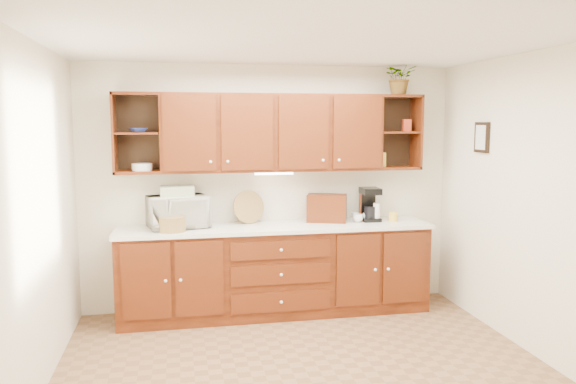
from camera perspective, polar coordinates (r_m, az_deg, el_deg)
name	(u,v)px	position (r m, az deg, el deg)	size (l,w,h in m)	color
floor	(307,372)	(4.75, 1.91, -17.82)	(4.00, 4.00, 0.00)	brown
ceiling	(308,41)	(4.34, 2.05, 15.04)	(4.00, 4.00, 0.00)	white
back_wall	(271,187)	(6.06, -1.78, 0.48)	(4.00, 4.00, 0.00)	#EBE2C5
left_wall	(32,222)	(4.37, -24.53, -2.76)	(3.50, 3.50, 0.00)	#EBE2C5
right_wall	(538,206)	(5.19, 24.03, -1.26)	(3.50, 3.50, 0.00)	#EBE2C5
base_cabinets	(276,271)	(5.93, -1.27, -8.04)	(3.20, 0.60, 0.90)	#351306
countertop	(276,227)	(5.82, -1.27, -3.59)	(3.24, 0.64, 0.04)	white
upper_cabinets	(274,132)	(5.86, -1.45, 6.06)	(3.20, 0.33, 0.80)	#351306
undercabinet_light	(274,173)	(5.83, -1.44, 1.90)	(0.40, 0.05, 0.03)	white
framed_picture	(482,137)	(5.89, 19.10, 5.27)	(0.03, 0.24, 0.30)	black
wicker_basket	(172,224)	(5.58, -11.68, -3.21)	(0.26, 0.26, 0.15)	olive
microwave	(178,212)	(5.77, -11.12, -1.98)	(0.58, 0.39, 0.32)	beige
towel_stack	(177,191)	(5.74, -11.17, 0.10)	(0.33, 0.24, 0.10)	#E7DD6D
wine_bottle	(207,214)	(5.73, -8.19, -2.21)	(0.07, 0.07, 0.28)	black
woven_tray	(249,222)	(5.94, -4.00, -3.09)	(0.35, 0.35, 0.02)	olive
bread_box	(327,208)	(6.03, 3.97, -1.64)	(0.41, 0.26, 0.29)	#351306
mug_tree	(360,217)	(6.11, 7.35, -2.51)	(0.24, 0.25, 0.29)	#351306
canister_red	(339,215)	(6.05, 5.20, -2.35)	(0.12, 0.12, 0.14)	#AF3319
canister_white	(377,212)	(6.09, 8.99, -2.05)	(0.07, 0.07, 0.20)	white
canister_yellow	(393,217)	(6.14, 10.63, -2.48)	(0.10, 0.10, 0.10)	gold
coffee_maker	(369,205)	(6.14, 8.27, -1.28)	(0.20, 0.25, 0.36)	black
bowl_stack	(138,130)	(5.78, -14.97, 6.09)	(0.17, 0.17, 0.04)	navy
plate_stack	(142,167)	(5.80, -14.61, 2.48)	(0.20, 0.20, 0.07)	white
pantry_box_yellow	(382,160)	(6.16, 9.50, 3.26)	(0.09, 0.07, 0.15)	gold
pantry_box_red	(407,125)	(6.27, 11.96, 6.64)	(0.09, 0.08, 0.13)	#AF3319
potted_plant	(400,77)	(6.22, 11.34, 11.36)	(0.33, 0.29, 0.37)	#999999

